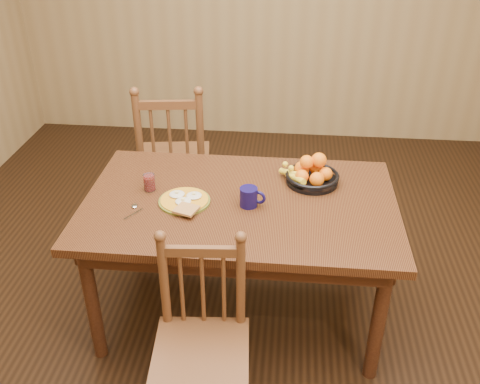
# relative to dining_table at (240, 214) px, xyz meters

# --- Properties ---
(room) EXTENTS (4.52, 5.02, 2.72)m
(room) POSITION_rel_dining_table_xyz_m (0.00, 0.00, 0.68)
(room) COLOR black
(room) RESTS_ON ground
(dining_table) EXTENTS (1.60, 1.00, 0.75)m
(dining_table) POSITION_rel_dining_table_xyz_m (0.00, 0.00, 0.00)
(dining_table) COLOR black
(dining_table) RESTS_ON ground
(chair_far) EXTENTS (0.53, 0.51, 1.05)m
(chair_far) POSITION_rel_dining_table_xyz_m (-0.54, 0.88, -0.15)
(chair_far) COLOR #523318
(chair_far) RESTS_ON ground
(chair_near) EXTENTS (0.44, 0.42, 0.90)m
(chair_near) POSITION_rel_dining_table_xyz_m (-0.10, -0.68, -0.23)
(chair_near) COLOR #523318
(chair_near) RESTS_ON ground
(breakfast_plate) EXTENTS (0.26, 0.30, 0.04)m
(breakfast_plate) POSITION_rel_dining_table_xyz_m (-0.28, -0.05, 0.10)
(breakfast_plate) COLOR #59601E
(breakfast_plate) RESTS_ON dining_table
(fork) EXTENTS (0.04, 0.18, 0.00)m
(fork) POSITION_rel_dining_table_xyz_m (-0.27, -0.08, 0.09)
(fork) COLOR silver
(fork) RESTS_ON dining_table
(spoon) EXTENTS (0.07, 0.15, 0.01)m
(spoon) POSITION_rel_dining_table_xyz_m (-0.52, -0.14, 0.09)
(spoon) COLOR silver
(spoon) RESTS_ON dining_table
(coffee_mug) EXTENTS (0.13, 0.09, 0.10)m
(coffee_mug) POSITION_rel_dining_table_xyz_m (0.05, -0.04, 0.14)
(coffee_mug) COLOR #0F0A3B
(coffee_mug) RESTS_ON dining_table
(juice_glass) EXTENTS (0.06, 0.06, 0.09)m
(juice_glass) POSITION_rel_dining_table_xyz_m (-0.49, 0.06, 0.13)
(juice_glass) COLOR silver
(juice_glass) RESTS_ON dining_table
(fruit_bowl) EXTENTS (0.32, 0.29, 0.17)m
(fruit_bowl) POSITION_rel_dining_table_xyz_m (0.36, 0.22, 0.14)
(fruit_bowl) COLOR black
(fruit_bowl) RESTS_ON dining_table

